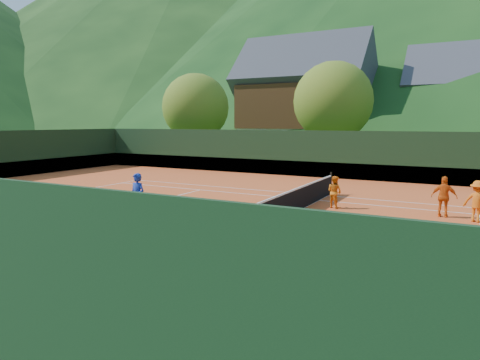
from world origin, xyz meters
The scene contains 35 objects.
ground centered at (0.00, 0.00, 0.00)m, with size 400.00×400.00×0.00m, color #294D18.
clay_court centered at (0.00, 0.00, 0.01)m, with size 40.00×24.00×0.02m, color #C24B1F.
mountain_far_left centered at (-90.00, 150.00, 50.00)m, with size 260.00×260.00×100.00m, color #173713.
coach centered at (-4.46, -2.89, 0.88)m, with size 0.63×0.41×1.72m, color #173097.
student_a centered at (1.09, 2.78, 0.69)m, with size 0.65×0.50×1.33m, color orange.
student_b centered at (5.17, 2.99, 0.79)m, with size 0.90×0.37×1.53m, color orange.
student_d centered at (6.25, 2.67, 0.76)m, with size 0.96×0.55×1.48m, color orange.
tennis_ball_3 centered at (-7.00, -4.98, 0.05)m, with size 0.07×0.07×0.07m, color #E6F328.
tennis_ball_4 centered at (-5.98, -6.28, 0.05)m, with size 0.07×0.07×0.07m, color #E6F328.
tennis_ball_5 centered at (-8.60, -5.18, 0.05)m, with size 0.07×0.07×0.07m, color #E6F328.
tennis_ball_7 centered at (-5.60, -0.95, 0.05)m, with size 0.07×0.07×0.07m, color #E6F328.
tennis_ball_8 centered at (1.46, -5.80, 0.05)m, with size 0.07×0.07×0.07m, color #E6F328.
tennis_ball_10 centered at (-3.27, -3.29, 0.05)m, with size 0.07×0.07×0.07m, color #E6F328.
tennis_ball_11 centered at (6.11, -2.93, 0.05)m, with size 0.07×0.07×0.07m, color #E6F328.
tennis_ball_12 centered at (-5.30, -4.42, 0.05)m, with size 0.07×0.07×0.07m, color #E6F328.
tennis_ball_13 centered at (-7.82, -4.65, 0.05)m, with size 0.07×0.07×0.07m, color #E6F328.
tennis_ball_15 centered at (-8.60, -4.04, 0.05)m, with size 0.07×0.07×0.07m, color #E6F328.
tennis_ball_16 centered at (-4.17, -4.94, 0.05)m, with size 0.07×0.07×0.07m, color #E6F328.
tennis_ball_17 centered at (2.61, -3.50, 0.05)m, with size 0.07×0.07×0.07m, color #E6F328.
tennis_ball_18 centered at (-1.60, -8.53, 0.05)m, with size 0.07×0.07×0.07m, color #E6F328.
tennis_ball_19 centered at (-6.00, -4.12, 0.05)m, with size 0.07×0.07×0.07m, color #E6F328.
tennis_ball_20 centered at (-8.74, -1.85, 0.05)m, with size 0.07×0.07×0.07m, color #E6F328.
tennis_ball_21 centered at (-3.04, -3.99, 0.05)m, with size 0.07×0.07×0.07m, color #E6F328.
tennis_ball_22 centered at (-3.61, -1.65, 0.05)m, with size 0.07×0.07×0.07m, color #E6F328.
tennis_ball_24 centered at (-5.78, -1.16, 0.05)m, with size 0.07×0.07×0.07m, color #E6F328.
tennis_ball_26 centered at (2.42, -9.04, 0.05)m, with size 0.07×0.07×0.07m, color #E6F328.
tennis_ball_27 centered at (4.45, -5.47, 0.05)m, with size 0.07×0.07×0.07m, color #E6F328.
court_lines centered at (0.00, 0.00, 0.02)m, with size 23.83×11.03×0.00m.
tennis_net centered at (0.00, 0.00, 0.52)m, with size 0.10×12.07×1.10m.
perimeter_fence centered at (0.00, 0.00, 1.27)m, with size 40.40×24.24×3.00m.
ball_hopper centered at (-8.58, -3.30, 0.77)m, with size 0.57×0.57×1.00m.
chalet_left centered at (-10.00, 30.00, 5.65)m, with size 13.80×9.93×12.92m.
chalet_mid centered at (6.00, 34.00, 4.99)m, with size 12.65×8.82×11.45m.
tree_a centered at (-16.00, 18.00, 4.87)m, with size 6.00×6.00×7.88m.
tree_b centered at (-4.00, 20.00, 5.19)m, with size 6.40×6.40×8.40m.
Camera 1 is at (5.85, -14.40, 3.54)m, focal length 32.00 mm.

